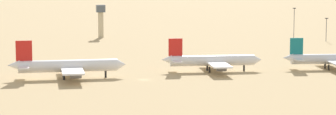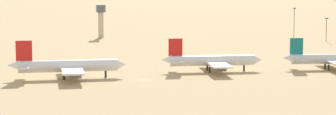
# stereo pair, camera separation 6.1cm
# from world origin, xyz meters

# --- Properties ---
(ground) EXTENTS (4000.00, 4000.00, 0.00)m
(ground) POSITION_xyz_m (0.00, 0.00, 0.00)
(ground) COLOR tan
(parked_jet_red_3) EXTENTS (42.79, 35.82, 14.17)m
(parked_jet_red_3) POSITION_xyz_m (-27.07, 8.06, 4.64)
(parked_jet_red_3) COLOR white
(parked_jet_red_3) RESTS_ON ground
(parked_jet_red_4) EXTENTS (39.86, 33.63, 13.16)m
(parked_jet_red_4) POSITION_xyz_m (29.04, 14.95, 4.31)
(parked_jet_red_4) COLOR white
(parked_jet_red_4) RESTS_ON ground
(parked_jet_teal_5) EXTENTS (38.47, 32.61, 12.71)m
(parked_jet_teal_5) POSITION_xyz_m (76.91, 11.54, 4.16)
(parked_jet_teal_5) COLOR silver
(parked_jet_teal_5) RESTS_ON ground
(control_tower) EXTENTS (5.20, 5.20, 19.40)m
(control_tower) POSITION_xyz_m (2.00, 165.83, 11.71)
(control_tower) COLOR #C6B793
(control_tower) RESTS_ON ground
(light_pole_west) EXTENTS (1.80, 0.50, 17.99)m
(light_pole_west) POSITION_xyz_m (112.52, 138.10, 10.24)
(light_pole_west) COLOR #59595E
(light_pole_west) RESTS_ON ground
(light_pole_mid) EXTENTS (1.80, 0.50, 13.23)m
(light_pole_mid) POSITION_xyz_m (123.44, 117.46, 7.78)
(light_pole_mid) COLOR #59595E
(light_pole_mid) RESTS_ON ground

